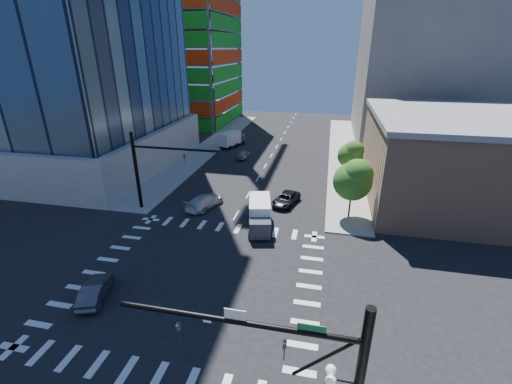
# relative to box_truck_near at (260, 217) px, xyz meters

# --- Properties ---
(ground) EXTENTS (160.00, 160.00, 0.00)m
(ground) POSITION_rel_box_truck_near_xyz_m (-3.26, -9.56, -1.29)
(ground) COLOR black
(ground) RESTS_ON ground
(road_markings) EXTENTS (20.00, 20.00, 0.01)m
(road_markings) POSITION_rel_box_truck_near_xyz_m (-3.26, -9.56, -1.29)
(road_markings) COLOR silver
(road_markings) RESTS_ON ground
(sidewalk_ne) EXTENTS (5.00, 60.00, 0.15)m
(sidewalk_ne) POSITION_rel_box_truck_near_xyz_m (9.24, 30.44, -1.22)
(sidewalk_ne) COLOR gray
(sidewalk_ne) RESTS_ON ground
(sidewalk_nw) EXTENTS (5.00, 60.00, 0.15)m
(sidewalk_nw) POSITION_rel_box_truck_near_xyz_m (-15.76, 30.44, -1.22)
(sidewalk_nw) COLOR gray
(sidewalk_nw) RESTS_ON ground
(construction_building) EXTENTS (25.16, 34.50, 70.60)m
(construction_building) POSITION_rel_box_truck_near_xyz_m (-30.67, 52.37, 23.32)
(construction_building) COLOR slate
(construction_building) RESTS_ON ground
(commercial_building) EXTENTS (20.50, 22.50, 10.60)m
(commercial_building) POSITION_rel_box_truck_near_xyz_m (21.74, 12.44, 4.02)
(commercial_building) COLOR tan
(commercial_building) RESTS_ON ground
(bg_building_ne) EXTENTS (24.00, 30.00, 28.00)m
(bg_building_ne) POSITION_rel_box_truck_near_xyz_m (23.74, 45.44, 12.71)
(bg_building_ne) COLOR slate
(bg_building_ne) RESTS_ON ground
(signal_mast_nw) EXTENTS (10.20, 0.40, 9.00)m
(signal_mast_nw) POSITION_rel_box_truck_near_xyz_m (-13.26, 1.94, 4.20)
(signal_mast_nw) COLOR black
(signal_mast_nw) RESTS_ON sidewalk_nw
(tree_south) EXTENTS (4.16, 4.16, 6.82)m
(tree_south) POSITION_rel_box_truck_near_xyz_m (9.37, 4.35, 3.40)
(tree_south) COLOR #382316
(tree_south) RESTS_ON sidewalk_ne
(tree_north) EXTENTS (3.54, 3.52, 5.78)m
(tree_north) POSITION_rel_box_truck_near_xyz_m (9.67, 16.35, 2.70)
(tree_north) COLOR #382316
(tree_north) RESTS_ON sidewalk_ne
(car_nb_far) EXTENTS (3.48, 5.31, 1.36)m
(car_nb_far) POSITION_rel_box_truck_near_xyz_m (1.90, 6.59, -0.61)
(car_nb_far) COLOR black
(car_nb_far) RESTS_ON ground
(car_sb_near) EXTENTS (3.77, 5.86, 1.58)m
(car_sb_near) POSITION_rel_box_truck_near_xyz_m (-7.46, 3.75, -0.50)
(car_sb_near) COLOR white
(car_sb_near) RESTS_ON ground
(car_sb_mid) EXTENTS (1.74, 4.01, 1.35)m
(car_sb_mid) POSITION_rel_box_truck_near_xyz_m (-7.72, 23.68, -0.62)
(car_sb_mid) COLOR #94969B
(car_sb_mid) RESTS_ON ground
(car_sb_cross) EXTENTS (2.69, 4.54, 1.41)m
(car_sb_cross) POSITION_rel_box_truck_near_xyz_m (-10.01, -13.29, -0.59)
(car_sb_cross) COLOR #46464A
(car_sb_cross) RESTS_ON ground
(box_truck_near) EXTENTS (3.51, 5.94, 2.92)m
(box_truck_near) POSITION_rel_box_truck_near_xyz_m (0.00, 0.00, 0.00)
(box_truck_near) COLOR black
(box_truck_near) RESTS_ON ground
(box_truck_far) EXTENTS (4.11, 5.93, 2.86)m
(box_truck_far) POSITION_rel_box_truck_near_xyz_m (-11.63, 30.94, -0.02)
(box_truck_far) COLOR black
(box_truck_far) RESTS_ON ground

